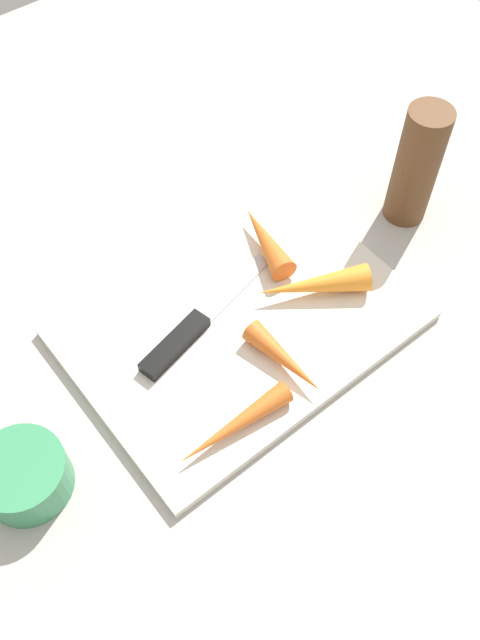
% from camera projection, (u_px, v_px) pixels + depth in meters
% --- Properties ---
extents(ground_plane, '(1.40, 1.40, 0.00)m').
position_uv_depth(ground_plane, '(240.00, 326.00, 0.74)').
color(ground_plane, '#ADA8A0').
extents(cutting_board, '(0.36, 0.26, 0.01)m').
position_uv_depth(cutting_board, '(240.00, 323.00, 0.74)').
color(cutting_board, silver).
rests_on(cutting_board, ground_plane).
extents(knife, '(0.20, 0.06, 0.01)m').
position_uv_depth(knife, '(183.00, 336.00, 0.72)').
color(knife, '#B7B7BC').
rests_on(knife, cutting_board).
extents(carrot_short, '(0.06, 0.11, 0.03)m').
position_uv_depth(carrot_short, '(265.00, 240.00, 0.78)').
color(carrot_short, orange).
rests_on(carrot_short, cutting_board).
extents(carrot_shortest, '(0.03, 0.10, 0.03)m').
position_uv_depth(carrot_shortest, '(286.00, 359.00, 0.69)').
color(carrot_shortest, orange).
rests_on(carrot_shortest, cutting_board).
extents(carrot_long, '(0.12, 0.09, 0.03)m').
position_uv_depth(carrot_long, '(313.00, 285.00, 0.74)').
color(carrot_long, orange).
rests_on(carrot_long, cutting_board).
extents(carrot_longest, '(0.13, 0.03, 0.02)m').
position_uv_depth(carrot_longest, '(234.00, 426.00, 0.65)').
color(carrot_longest, orange).
rests_on(carrot_longest, cutting_board).
extents(small_bowl, '(0.09, 0.09, 0.05)m').
position_uv_depth(small_bowl, '(24.00, 476.00, 0.62)').
color(small_bowl, '#388C59').
rests_on(small_bowl, ground_plane).
extents(pepper_grinder, '(0.05, 0.05, 0.15)m').
position_uv_depth(pepper_grinder, '(417.00, 166.00, 0.77)').
color(pepper_grinder, brown).
rests_on(pepper_grinder, ground_plane).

